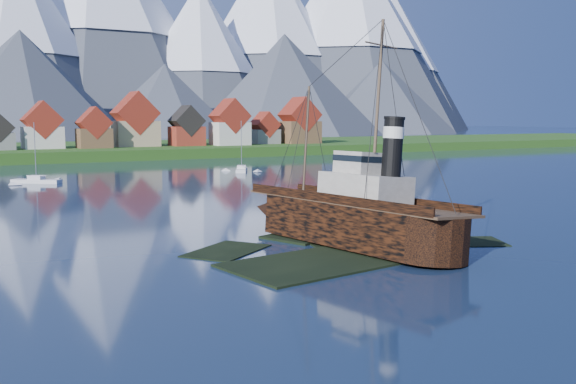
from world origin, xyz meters
TOP-DOWN VIEW (x-y plane):
  - ground at (0.00, 0.00)m, footprint 1400.00×1400.00m
  - shoal at (1.78, 2.15)m, footprint 31.71×21.24m
  - shore_bank at (0.00, 170.00)m, footprint 600.00×80.00m
  - seawall at (0.00, 132.00)m, footprint 600.00×2.50m
  - tugboat_wreck at (2.24, 4.02)m, footprint 6.39×27.52m
  - sailboat_c at (-14.65, 78.94)m, footprint 8.56×7.25m
  - sailboat_d at (29.14, 83.40)m, footprint 6.03×8.66m

SIDE VIEW (x-z plane):
  - shoal at x=1.78m, z-range -0.92..0.22m
  - ground at x=0.00m, z-range 0.00..0.00m
  - shore_bank at x=0.00m, z-range -1.60..1.60m
  - seawall at x=0.00m, z-range -1.00..1.00m
  - sailboat_c at x=-14.65m, z-range -5.56..6.08m
  - sailboat_d at x=29.14m, z-range -5.65..6.19m
  - tugboat_wreck at x=2.24m, z-range -8.15..13.66m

